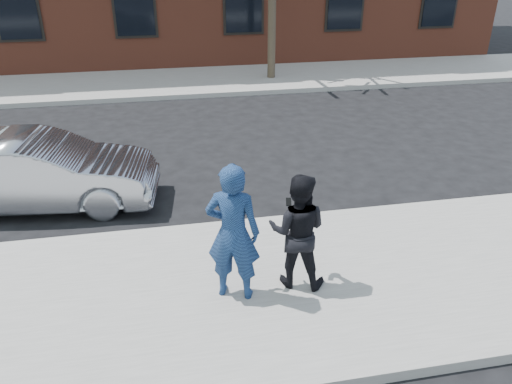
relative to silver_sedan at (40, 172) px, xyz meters
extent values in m
plane|color=black|center=(1.46, -3.03, -0.66)|extent=(100.00, 100.00, 0.00)
cube|color=gray|center=(1.46, -3.28, -0.59)|extent=(50.00, 3.50, 0.15)
cube|color=#999691|center=(1.46, -1.48, -0.59)|extent=(50.00, 0.10, 0.15)
cube|color=gray|center=(1.46, 8.22, -0.59)|extent=(50.00, 3.50, 0.15)
cube|color=#999691|center=(1.46, 6.42, -0.59)|extent=(50.00, 0.10, 0.15)
cube|color=black|center=(5.36, 9.91, 1.54)|extent=(1.30, 0.06, 1.70)
cube|color=black|center=(12.96, 9.91, 1.54)|extent=(1.30, 0.06, 1.70)
cylinder|color=#34291F|center=(5.96, 7.97, 1.59)|extent=(0.26, 0.26, 4.20)
imported|color=#999BA3|center=(0.00, 0.00, 0.00)|extent=(4.16, 1.84, 1.33)
imported|color=navy|center=(2.96, -3.36, 0.42)|extent=(0.79, 0.65, 1.88)
cube|color=black|center=(2.99, -3.13, 0.81)|extent=(0.11, 0.14, 0.08)
imported|color=black|center=(3.83, -3.26, 0.29)|extent=(0.95, 0.86, 1.61)
cube|color=black|center=(3.75, -3.04, 0.61)|extent=(0.10, 0.15, 0.06)
camera|label=1|loc=(2.24, -8.62, 3.68)|focal=35.00mm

